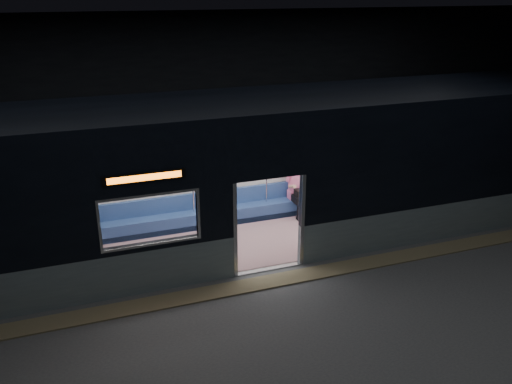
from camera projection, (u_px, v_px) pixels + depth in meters
station_floor at (288, 294)px, 10.54m from camera, size 24.00×14.00×0.01m
station_envelope at (293, 108)px, 9.23m from camera, size 24.00×14.00×5.00m
tactile_strip at (277, 280)px, 11.01m from camera, size 22.80×0.50×0.03m
metro_car at (245, 166)px, 12.11m from camera, size 18.00×3.04×3.35m
passenger at (297, 184)px, 13.92m from camera, size 0.46×0.77×1.48m
handbag at (302, 192)px, 13.75m from camera, size 0.33×0.28×0.16m
transit_map at (351, 150)px, 14.50m from camera, size 1.08×0.03×0.70m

